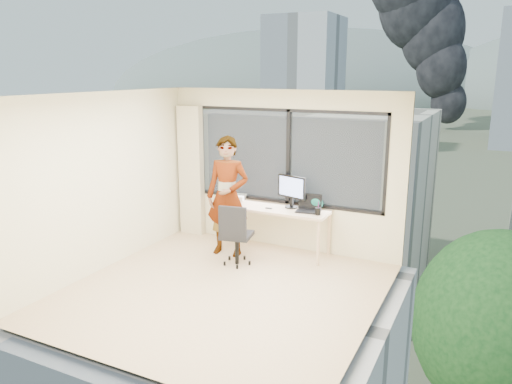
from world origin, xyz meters
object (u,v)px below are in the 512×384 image
Objects in this scene: chair at (237,233)px; game_console at (236,197)px; desk at (274,230)px; person at (228,196)px; handbag at (315,203)px; monitor at (292,191)px; laptop at (308,204)px.

chair is 3.13× the size of game_console.
desk is 0.80m from chair.
person reaches higher than handbag.
chair is 1.35m from handbag.
monitor is at bearing 173.32° from handbag.
laptop is (0.87, 0.74, 0.38)m from chair.
game_console is (-0.17, 0.59, -0.17)m from person.
handbag is (1.42, -0.00, 0.07)m from game_console.
laptop is at bearing 29.58° from chair.
desk is 0.94× the size of person.
chair reaches higher than handbag.
handbag is at bearing 18.10° from person.
desk is at bearing -139.66° from monitor.
game_console is 1.42m from handbag.
person is 1.02m from monitor.
monitor reaches higher than handbag.
person reaches higher than game_console.
handbag is at bearing 69.46° from laptop.
desk is at bearing -22.78° from game_console.
desk is 6.47× the size of handbag.
laptop is 0.19m from handbag.
monitor is at bearing 46.63° from chair.
laptop is (1.38, -0.19, 0.08)m from game_console.
chair is 2.51× the size of laptop.
handbag is (0.91, 0.92, 0.37)m from chair.
game_console is (-0.51, 0.93, 0.30)m from chair.
laptop reaches higher than game_console.
game_console is (-1.05, 0.08, -0.23)m from monitor.
person is 4.88× the size of laptop.
handbag is at bearing -9.49° from game_console.
person is at bearing -147.22° from desk.
monitor reaches higher than game_console.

